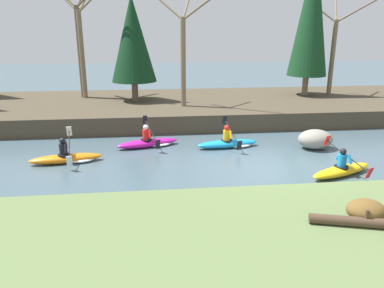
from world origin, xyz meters
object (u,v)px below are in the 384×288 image
object	(u,v)px
kayaker_trailing	(150,142)
driftwood_log	(357,222)
kayaker_middle	(230,143)
kayaker_far_back	(69,158)
boulder_midstream	(315,139)
kayaker_lead	(342,169)

from	to	relation	value
kayaker_trailing	driftwood_log	distance (m)	9.74
kayaker_middle	kayaker_trailing	distance (m)	3.50
kayaker_far_back	boulder_midstream	bearing A→B (deg)	-5.97
kayaker_far_back	driftwood_log	xyz separation A→B (m)	(7.90, -6.79, 0.49)
kayaker_lead	kayaker_middle	world-z (taller)	same
kayaker_trailing	kayaker_far_back	size ratio (longest dim) A/B	0.99
kayaker_trailing	boulder_midstream	xyz separation A→B (m)	(7.06, -1.06, 0.22)
kayaker_trailing	boulder_midstream	distance (m)	7.15
kayaker_middle	kayaker_trailing	xyz separation A→B (m)	(-3.47, 0.48, 0.00)
kayaker_middle	boulder_midstream	bearing A→B (deg)	-16.92
kayaker_middle	kayaker_far_back	xyz separation A→B (m)	(-6.59, -1.21, 0.00)
boulder_midstream	driftwood_log	size ratio (longest dim) A/B	0.70
kayaker_far_back	kayaker_middle	bearing A→B (deg)	0.86
kayaker_far_back	driftwood_log	world-z (taller)	kayaker_far_back
kayaker_trailing	driftwood_log	xyz separation A→B (m)	(4.77, -8.48, 0.49)
kayaker_lead	kayaker_far_back	bearing A→B (deg)	144.38
kayaker_lead	kayaker_far_back	world-z (taller)	same
kayaker_trailing	driftwood_log	world-z (taller)	kayaker_trailing
kayaker_trailing	boulder_midstream	bearing A→B (deg)	-24.63
kayaker_lead	boulder_midstream	xyz separation A→B (m)	(0.32, 3.04, 0.20)
kayaker_trailing	driftwood_log	bearing A→B (deg)	-76.73
kayaker_lead	kayaker_trailing	bearing A→B (deg)	126.79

